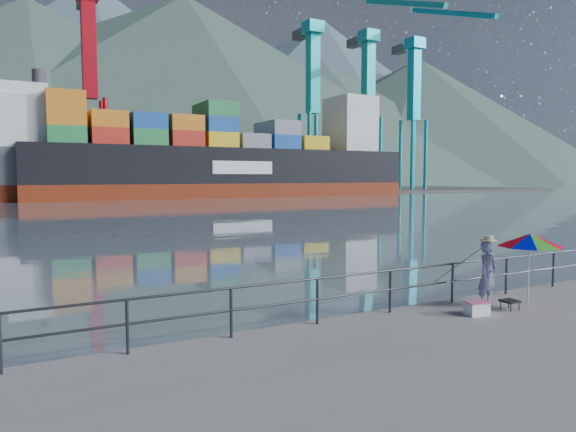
% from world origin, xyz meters
% --- Properties ---
extents(ground, '(24.00, 11.00, 0.50)m').
position_xyz_m(ground, '(0.00, -3.50, -0.25)').
color(ground, slate).
rests_on(ground, ground).
extents(harbor_water, '(500.00, 280.00, 0.00)m').
position_xyz_m(harbor_water, '(0.00, 130.00, 0.00)').
color(harbor_water, slate).
rests_on(harbor_water, ground).
extents(far_dock, '(200.00, 40.00, 0.40)m').
position_xyz_m(far_dock, '(10.00, 93.00, 0.00)').
color(far_dock, '#514F4C').
rests_on(far_dock, ground).
extents(guardrail, '(22.00, 0.06, 1.03)m').
position_xyz_m(guardrail, '(0.00, 1.70, 0.52)').
color(guardrail, '#2D3033').
rests_on(guardrail, ground).
extents(mountains, '(600.00, 332.80, 80.00)m').
position_xyz_m(mountains, '(38.82, 207.75, 35.55)').
color(mountains, '#385147').
rests_on(mountains, ground).
extents(port_cranes, '(116.00, 28.00, 38.40)m').
position_xyz_m(port_cranes, '(31.00, 84.00, 16.00)').
color(port_cranes, red).
rests_on(port_cranes, ground).
extents(container_stacks, '(58.00, 8.40, 7.80)m').
position_xyz_m(container_stacks, '(32.42, 94.10, 2.99)').
color(container_stacks, red).
rests_on(container_stacks, ground).
extents(fisherman, '(0.65, 0.50, 1.61)m').
position_xyz_m(fisherman, '(3.47, 1.02, 0.81)').
color(fisherman, navy).
rests_on(fisherman, ground).
extents(beach_umbrella, '(1.62, 1.62, 1.84)m').
position_xyz_m(beach_umbrella, '(4.13, 0.38, 1.68)').
color(beach_umbrella, white).
rests_on(beach_umbrella, ground).
extents(folding_stool, '(0.39, 0.39, 0.24)m').
position_xyz_m(folding_stool, '(3.68, 0.52, 0.13)').
color(folding_stool, black).
rests_on(folding_stool, ground).
extents(cooler_bag, '(0.55, 0.42, 0.29)m').
position_xyz_m(cooler_bag, '(2.63, 0.58, 0.14)').
color(cooler_bag, white).
rests_on(cooler_bag, ground).
extents(fishing_rod, '(0.09, 1.84, 1.29)m').
position_xyz_m(fishing_rod, '(3.57, 2.02, 0.00)').
color(fishing_rod, black).
rests_on(fishing_rod, ground).
extents(container_ship, '(62.52, 10.42, 18.10)m').
position_xyz_m(container_ship, '(26.57, 71.66, 5.81)').
color(container_ship, maroon).
rests_on(container_ship, ground).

